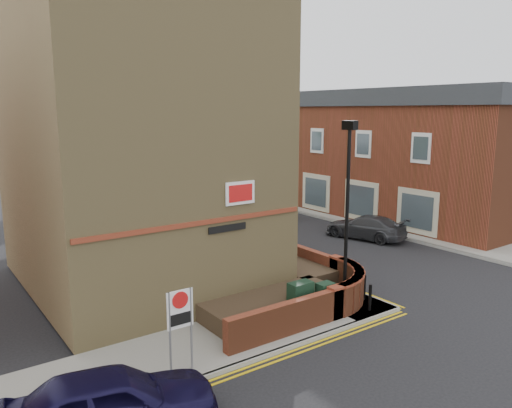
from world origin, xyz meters
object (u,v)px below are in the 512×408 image
at_px(lamppost, 347,214).
at_px(utility_cabinet_large, 300,300).
at_px(navy_hatchback, 111,404).
at_px(silver_car_near, 234,219).
at_px(zone_sign, 180,316).

bearing_deg(lamppost, utility_cabinet_large, 176.99).
relative_size(utility_cabinet_large, navy_hatchback, 0.27).
bearing_deg(lamppost, navy_hatchback, -167.09).
relative_size(navy_hatchback, silver_car_near, 1.10).
distance_m(navy_hatchback, silver_car_near, 18.50).
height_order(lamppost, navy_hatchback, lamppost).
distance_m(utility_cabinet_large, navy_hatchback, 7.34).
height_order(zone_sign, navy_hatchback, zone_sign).
relative_size(lamppost, utility_cabinet_large, 5.25).
distance_m(lamppost, utility_cabinet_large, 3.24).
bearing_deg(lamppost, silver_car_near, 74.53).
relative_size(utility_cabinet_large, silver_car_near, 0.30).
bearing_deg(utility_cabinet_large, lamppost, -3.01).
bearing_deg(navy_hatchback, lamppost, -64.94).
bearing_deg(lamppost, zone_sign, -173.93).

